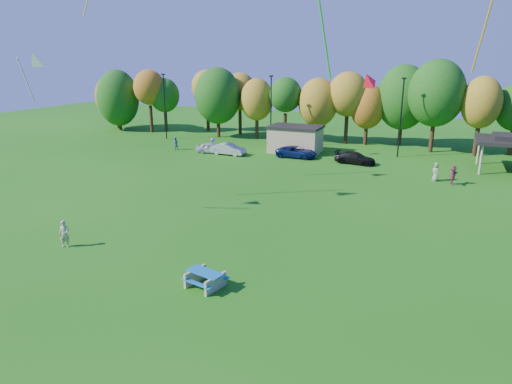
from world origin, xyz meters
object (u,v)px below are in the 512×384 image
at_px(picnic_table, 205,278).
at_px(car_a, 211,148).
at_px(car_c, 296,152).
at_px(car_b, 229,149).
at_px(car_d, 355,158).
at_px(kite_flyer, 64,234).

distance_m(picnic_table, car_a, 34.08).
bearing_deg(picnic_table, car_c, 112.79).
height_order(car_b, car_d, car_b).
xyz_separation_m(picnic_table, car_a, (-15.69, 30.26, 0.13)).
height_order(car_a, car_d, car_d).
bearing_deg(car_b, car_d, -84.60).
relative_size(car_c, car_d, 1.06).
bearing_deg(picnic_table, car_b, 127.19).
xyz_separation_m(kite_flyer, car_a, (-5.24, 29.09, -0.24)).
bearing_deg(car_c, picnic_table, -170.03).
bearing_deg(kite_flyer, car_c, 53.51).
bearing_deg(car_b, picnic_table, -154.79).
xyz_separation_m(car_c, car_d, (6.95, -0.58, -0.01)).
height_order(car_b, car_c, car_b).
bearing_deg(kite_flyer, car_b, 68.73).
bearing_deg(car_c, car_b, 102.01).
height_order(picnic_table, car_d, car_d).
relative_size(car_b, car_d, 0.94).
relative_size(picnic_table, car_b, 0.54).
xyz_separation_m(car_a, car_d, (17.41, 0.81, 0.03)).
relative_size(car_a, car_c, 0.77).
bearing_deg(car_c, kite_flyer, 170.87).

